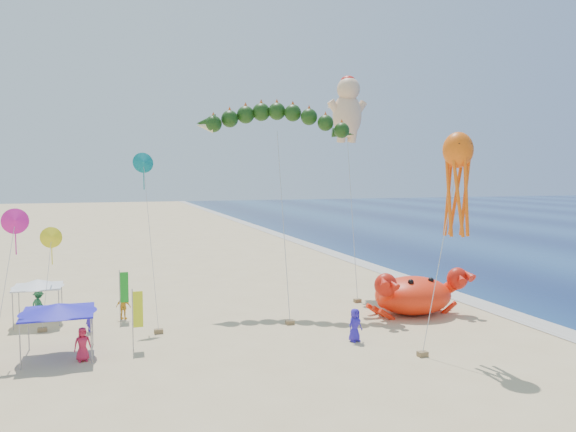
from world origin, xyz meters
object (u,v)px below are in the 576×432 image
(dragon_kite, at_px, (275,124))
(canopy_white, at_px, (38,284))
(crab_inflatable, at_px, (414,294))
(cherub_kite, at_px, (348,107))
(canopy_blue, at_px, (58,308))
(octopus_kite, at_px, (457,177))

(dragon_kite, relative_size, canopy_white, 4.57)
(canopy_white, bearing_deg, crab_inflatable, -13.10)
(dragon_kite, xyz_separation_m, cherub_kite, (7.15, 3.53, 1.83))
(dragon_kite, distance_m, cherub_kite, 8.18)
(canopy_blue, relative_size, canopy_white, 1.22)
(crab_inflatable, height_order, canopy_white, crab_inflatable)
(dragon_kite, height_order, cherub_kite, cherub_kite)
(dragon_kite, height_order, octopus_kite, dragon_kite)
(dragon_kite, distance_m, canopy_blue, 19.10)
(crab_inflatable, relative_size, cherub_kite, 0.41)
(octopus_kite, bearing_deg, dragon_kite, 111.85)
(crab_inflatable, distance_m, cherub_kite, 16.45)
(octopus_kite, xyz_separation_m, canopy_white, (-21.02, 12.66, -6.55))
(cherub_kite, bearing_deg, crab_inflatable, -88.09)
(crab_inflatable, height_order, dragon_kite, dragon_kite)
(crab_inflatable, relative_size, dragon_kite, 0.50)
(crab_inflatable, height_order, octopus_kite, octopus_kite)
(dragon_kite, xyz_separation_m, canopy_blue, (-13.86, -8.32, -10.18))
(crab_inflatable, distance_m, canopy_blue, 21.46)
(dragon_kite, distance_m, octopus_kite, 15.21)
(cherub_kite, relative_size, canopy_white, 5.60)
(crab_inflatable, height_order, canopy_blue, crab_inflatable)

